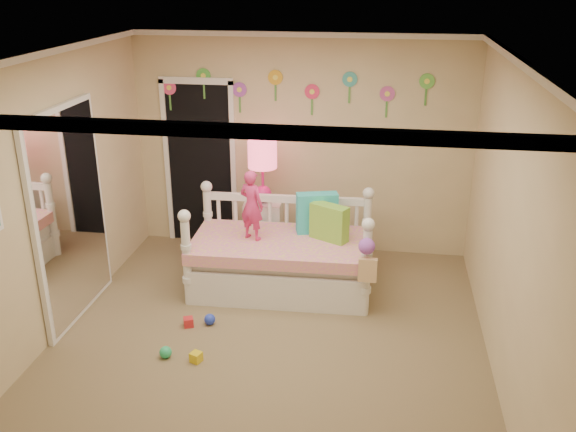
% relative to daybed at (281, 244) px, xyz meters
% --- Properties ---
extents(floor, '(4.00, 4.50, 0.01)m').
position_rel_daybed_xyz_m(floor, '(0.05, -1.11, -0.52)').
color(floor, '#7F684C').
rests_on(floor, ground).
extents(ceiling, '(4.00, 4.50, 0.01)m').
position_rel_daybed_xyz_m(ceiling, '(0.05, -1.11, 2.08)').
color(ceiling, white).
rests_on(ceiling, floor).
extents(back_wall, '(4.00, 0.01, 2.60)m').
position_rel_daybed_xyz_m(back_wall, '(0.05, 1.14, 0.78)').
color(back_wall, tan).
rests_on(back_wall, floor).
extents(left_wall, '(0.01, 4.50, 2.60)m').
position_rel_daybed_xyz_m(left_wall, '(-1.95, -1.11, 0.78)').
color(left_wall, tan).
rests_on(left_wall, floor).
extents(right_wall, '(0.01, 4.50, 2.60)m').
position_rel_daybed_xyz_m(right_wall, '(2.05, -1.11, 0.78)').
color(right_wall, tan).
rests_on(right_wall, floor).
extents(crown_molding, '(4.00, 4.50, 0.06)m').
position_rel_daybed_xyz_m(crown_molding, '(0.05, -1.11, 2.05)').
color(crown_molding, white).
rests_on(crown_molding, ceiling).
extents(daybed, '(1.95, 1.09, 1.04)m').
position_rel_daybed_xyz_m(daybed, '(0.00, 0.00, 0.00)').
color(daybed, white).
rests_on(daybed, floor).
extents(pillow_turquoise, '(0.46, 0.26, 0.44)m').
position_rel_daybed_xyz_m(pillow_turquoise, '(0.35, 0.26, 0.28)').
color(pillow_turquoise, '#25A3BB').
rests_on(pillow_turquoise, daybed).
extents(pillow_lime, '(0.43, 0.32, 0.39)m').
position_rel_daybed_xyz_m(pillow_lime, '(0.50, 0.08, 0.25)').
color(pillow_lime, '#81C73C').
rests_on(pillow_lime, daybed).
extents(child, '(0.32, 0.27, 0.75)m').
position_rel_daybed_xyz_m(child, '(-0.30, -0.03, 0.44)').
color(child, '#DD3275').
rests_on(child, daybed).
extents(nightstand, '(0.44, 0.34, 0.72)m').
position_rel_daybed_xyz_m(nightstand, '(-0.33, 0.72, -0.16)').
color(nightstand, white).
rests_on(nightstand, floor).
extents(table_lamp, '(0.33, 0.33, 0.73)m').
position_rel_daybed_xyz_m(table_lamp, '(-0.33, 0.72, 0.68)').
color(table_lamp, '#D41C76').
rests_on(table_lamp, nightstand).
extents(closet_doorway, '(0.90, 0.04, 2.07)m').
position_rel_daybed_xyz_m(closet_doorway, '(-1.20, 1.13, 0.52)').
color(closet_doorway, black).
rests_on(closet_doorway, back_wall).
extents(flower_decals, '(3.40, 0.02, 0.50)m').
position_rel_daybed_xyz_m(flower_decals, '(-0.04, 1.13, 1.42)').
color(flower_decals, '#B2668C').
rests_on(flower_decals, back_wall).
extents(mirror_closet, '(0.07, 1.30, 2.10)m').
position_rel_daybed_xyz_m(mirror_closet, '(-1.91, -0.81, 0.53)').
color(mirror_closet, white).
rests_on(mirror_closet, left_wall).
extents(hanging_bag, '(0.20, 0.16, 0.36)m').
position_rel_daybed_xyz_m(hanging_bag, '(0.91, -0.52, 0.11)').
color(hanging_bag, beige).
rests_on(hanging_bag, daybed).
extents(toy_scatter, '(1.08, 1.45, 0.11)m').
position_rel_daybed_xyz_m(toy_scatter, '(-0.86, -1.25, -0.46)').
color(toy_scatter, '#996666').
rests_on(toy_scatter, floor).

